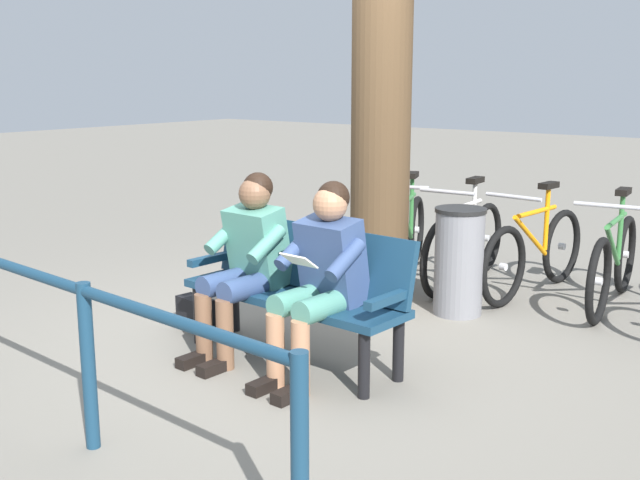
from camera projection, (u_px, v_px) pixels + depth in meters
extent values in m
plane|color=slate|center=(280.00, 344.00, 5.34)|extent=(40.00, 40.00, 0.00)
cube|color=navy|center=(291.00, 297.00, 4.94)|extent=(1.62, 0.53, 0.05)
cube|color=navy|center=(311.00, 256.00, 5.03)|extent=(1.61, 0.22, 0.42)
cube|color=navy|center=(388.00, 299.00, 4.43)|extent=(0.08, 0.40, 0.05)
cube|color=navy|center=(212.00, 259.00, 5.40)|extent=(0.08, 0.40, 0.05)
cylinder|color=black|center=(364.00, 365.00, 4.40)|extent=(0.07, 0.07, 0.40)
cylinder|color=black|center=(198.00, 315.00, 5.32)|extent=(0.07, 0.07, 0.40)
cylinder|color=black|center=(398.00, 349.00, 4.66)|extent=(0.07, 0.07, 0.40)
cylinder|color=black|center=(235.00, 304.00, 5.58)|extent=(0.07, 0.07, 0.40)
cube|color=#334772|center=(332.00, 261.00, 4.69)|extent=(0.40, 0.33, 0.55)
sphere|color=#A87554|center=(330.00, 204.00, 4.60)|extent=(0.21, 0.21, 0.21)
sphere|color=black|center=(333.00, 197.00, 4.62)|extent=(0.20, 0.20, 0.20)
cylinder|color=#4C8C7A|center=(323.00, 306.00, 4.53)|extent=(0.17, 0.41, 0.15)
cylinder|color=#A87554|center=(300.00, 358.00, 4.43)|extent=(0.11, 0.11, 0.45)
cube|color=black|center=(289.00, 395.00, 4.40)|extent=(0.10, 0.22, 0.07)
cylinder|color=#334772|center=(345.00, 260.00, 4.46)|extent=(0.11, 0.31, 0.23)
cylinder|color=#4C8C7A|center=(298.00, 300.00, 4.66)|extent=(0.17, 0.41, 0.15)
cylinder|color=#A87554|center=(275.00, 350.00, 4.56)|extent=(0.11, 0.11, 0.45)
cube|color=black|center=(264.00, 386.00, 4.53)|extent=(0.10, 0.22, 0.07)
cylinder|color=#334772|center=(294.00, 250.00, 4.72)|extent=(0.11, 0.31, 0.23)
cube|color=silver|center=(299.00, 260.00, 4.46)|extent=(0.21, 0.13, 0.09)
cube|color=#4C8C7A|center=(258.00, 246.00, 5.10)|extent=(0.40, 0.33, 0.55)
sphere|color=brown|center=(255.00, 194.00, 5.01)|extent=(0.21, 0.21, 0.21)
sphere|color=black|center=(258.00, 188.00, 5.03)|extent=(0.20, 0.20, 0.20)
cylinder|color=#334772|center=(247.00, 287.00, 4.94)|extent=(0.17, 0.41, 0.15)
cylinder|color=brown|center=(225.00, 335.00, 4.84)|extent=(0.11, 0.11, 0.45)
cube|color=black|center=(214.00, 368.00, 4.81)|extent=(0.10, 0.22, 0.07)
cylinder|color=#4C8C7A|center=(266.00, 244.00, 4.87)|extent=(0.11, 0.31, 0.23)
cylinder|color=#334772|center=(226.00, 282.00, 5.06)|extent=(0.17, 0.41, 0.15)
cylinder|color=brown|center=(204.00, 328.00, 4.97)|extent=(0.11, 0.11, 0.45)
cube|color=black|center=(193.00, 360.00, 4.94)|extent=(0.10, 0.22, 0.07)
cylinder|color=#4C8C7A|center=(224.00, 236.00, 5.13)|extent=(0.11, 0.31, 0.23)
cube|color=black|center=(196.00, 314.00, 5.62)|extent=(0.32, 0.18, 0.24)
cylinder|color=#4C3823|center=(382.00, 58.00, 6.01)|extent=(0.47, 0.47, 3.89)
cylinder|color=slate|center=(459.00, 263.00, 5.94)|extent=(0.37, 0.37, 0.80)
cylinder|color=black|center=(461.00, 210.00, 5.85)|extent=(0.39, 0.39, 0.03)
torus|color=black|center=(599.00, 281.00, 5.69)|extent=(0.13, 0.66, 0.66)
cylinder|color=silver|center=(599.00, 281.00, 5.69)|extent=(0.06, 0.07, 0.06)
torus|color=black|center=(625.00, 254.00, 6.54)|extent=(0.13, 0.66, 0.66)
cylinder|color=silver|center=(625.00, 254.00, 6.54)|extent=(0.06, 0.07, 0.06)
cylinder|color=#337238|center=(617.00, 220.00, 6.04)|extent=(0.11, 0.63, 0.04)
cylinder|color=#337238|center=(613.00, 247.00, 6.01)|extent=(0.10, 0.60, 0.43)
cylinder|color=#337238|center=(621.00, 226.00, 6.21)|extent=(0.04, 0.04, 0.55)
cube|color=black|center=(623.00, 192.00, 6.15)|extent=(0.11, 0.23, 0.05)
cylinder|color=#B2B2B7|center=(608.00, 206.00, 5.66)|extent=(0.48, 0.08, 0.03)
torus|color=black|center=(503.00, 267.00, 6.12)|extent=(0.12, 0.66, 0.66)
cylinder|color=silver|center=(503.00, 267.00, 6.12)|extent=(0.06, 0.06, 0.06)
torus|color=black|center=(562.00, 246.00, 6.85)|extent=(0.12, 0.66, 0.66)
cylinder|color=silver|center=(562.00, 246.00, 6.85)|extent=(0.06, 0.06, 0.06)
cylinder|color=orange|center=(537.00, 211.00, 6.41)|extent=(0.10, 0.63, 0.04)
cylinder|color=orange|center=(531.00, 236.00, 6.39)|extent=(0.09, 0.60, 0.43)
cylinder|color=orange|center=(547.00, 218.00, 6.55)|extent=(0.04, 0.04, 0.55)
cube|color=black|center=(549.00, 185.00, 6.50)|extent=(0.11, 0.23, 0.05)
cylinder|color=#B2B2B7|center=(513.00, 197.00, 6.08)|extent=(0.48, 0.08, 0.03)
torus|color=black|center=(439.00, 259.00, 6.37)|extent=(0.11, 0.66, 0.66)
cylinder|color=silver|center=(439.00, 259.00, 6.37)|extent=(0.05, 0.06, 0.06)
torus|color=black|center=(486.00, 238.00, 7.20)|extent=(0.11, 0.66, 0.66)
cylinder|color=silver|center=(486.00, 238.00, 7.20)|extent=(0.05, 0.06, 0.06)
cylinder|color=silver|center=(466.00, 205.00, 6.71)|extent=(0.08, 0.63, 0.04)
cylinder|color=silver|center=(461.00, 229.00, 6.68)|extent=(0.08, 0.60, 0.43)
cylinder|color=silver|center=(474.00, 211.00, 6.87)|extent=(0.04, 0.04, 0.55)
cube|color=black|center=(475.00, 180.00, 6.81)|extent=(0.10, 0.23, 0.05)
cylinder|color=#B2B2B7|center=(447.00, 192.00, 6.34)|extent=(0.48, 0.06, 0.03)
torus|color=black|center=(397.00, 252.00, 6.63)|extent=(0.30, 0.64, 0.66)
cylinder|color=silver|center=(397.00, 252.00, 6.63)|extent=(0.07, 0.07, 0.06)
torus|color=black|center=(416.00, 230.00, 7.59)|extent=(0.30, 0.64, 0.66)
cylinder|color=silver|center=(416.00, 230.00, 7.59)|extent=(0.07, 0.07, 0.06)
cylinder|color=#337238|center=(409.00, 199.00, 7.03)|extent=(0.27, 0.60, 0.04)
cylinder|color=#337238|center=(406.00, 222.00, 7.00)|extent=(0.26, 0.57, 0.43)
cylinder|color=#337238|center=(412.00, 205.00, 7.22)|extent=(0.04, 0.04, 0.55)
cube|color=black|center=(412.00, 175.00, 7.17)|extent=(0.16, 0.24, 0.05)
cylinder|color=#B2B2B7|center=(401.00, 187.00, 6.62)|extent=(0.46, 0.21, 0.03)
cylinder|color=navy|center=(300.00, 461.00, 2.85)|extent=(0.07, 0.07, 0.85)
cylinder|color=navy|center=(88.00, 367.00, 3.77)|extent=(0.07, 0.07, 0.85)
cylinder|color=navy|center=(83.00, 291.00, 3.69)|extent=(2.82, 0.25, 0.06)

